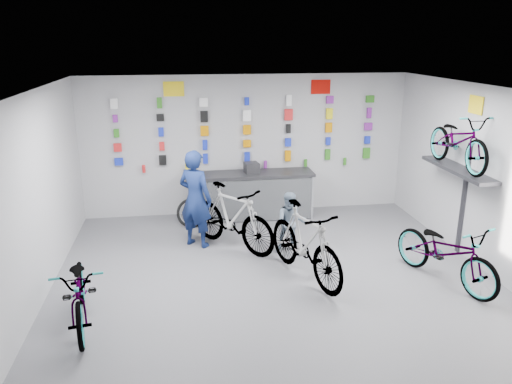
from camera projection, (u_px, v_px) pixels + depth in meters
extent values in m
plane|color=#525257|center=(283.00, 298.00, 7.43)|extent=(8.00, 8.00, 0.00)
plane|color=white|center=(286.00, 95.00, 6.55)|extent=(8.00, 8.00, 0.00)
plane|color=#B8B8BB|center=(247.00, 145.00, 10.77)|extent=(7.00, 0.00, 7.00)
plane|color=#B8B8BB|center=(21.00, 216.00, 6.49)|extent=(0.00, 8.00, 8.00)
plane|color=#B8B8BB|center=(512.00, 192.00, 7.50)|extent=(0.00, 8.00, 8.00)
cube|color=black|center=(250.00, 198.00, 10.65)|extent=(2.60, 0.60, 0.90)
cube|color=silver|center=(252.00, 201.00, 10.36)|extent=(2.60, 0.02, 0.90)
cube|color=silver|center=(189.00, 204.00, 10.17)|extent=(0.04, 0.04, 0.96)
cube|color=silver|center=(312.00, 198.00, 10.55)|extent=(0.04, 0.04, 0.96)
cube|color=black|center=(250.00, 174.00, 10.50)|extent=(2.70, 0.66, 0.06)
cube|color=#1529C0|center=(119.00, 162.00, 10.39)|extent=(0.17, 0.06, 0.15)
cube|color=black|center=(163.00, 160.00, 10.52)|extent=(0.15, 0.06, 0.21)
cube|color=#1529C0|center=(205.00, 159.00, 10.65)|extent=(0.10, 0.06, 0.21)
cube|color=#1529C0|center=(247.00, 157.00, 10.78)|extent=(0.12, 0.06, 0.22)
cube|color=orange|center=(288.00, 156.00, 10.91)|extent=(0.12, 0.06, 0.23)
cube|color=#2D781C|center=(328.00, 154.00, 11.04)|extent=(0.11, 0.06, 0.23)
cube|color=#2D781C|center=(366.00, 153.00, 11.17)|extent=(0.15, 0.06, 0.24)
cube|color=red|center=(118.00, 148.00, 10.30)|extent=(0.16, 0.06, 0.17)
cube|color=red|center=(162.00, 146.00, 10.43)|extent=(0.11, 0.06, 0.17)
cube|color=#1529C0|center=(205.00, 145.00, 10.56)|extent=(0.10, 0.06, 0.21)
cube|color=orange|center=(247.00, 144.00, 10.69)|extent=(0.16, 0.06, 0.16)
cube|color=#1529C0|center=(288.00, 142.00, 10.82)|extent=(0.13, 0.06, 0.18)
cube|color=#1529C0|center=(328.00, 141.00, 10.95)|extent=(0.10, 0.06, 0.17)
cube|color=#1529C0|center=(367.00, 140.00, 11.08)|extent=(0.13, 0.06, 0.17)
cube|color=#2D781C|center=(117.00, 133.00, 10.21)|extent=(0.10, 0.06, 0.17)
cube|color=#1529C0|center=(161.00, 132.00, 10.34)|extent=(0.11, 0.06, 0.18)
cube|color=orange|center=(205.00, 131.00, 10.47)|extent=(0.17, 0.06, 0.21)
cube|color=orange|center=(247.00, 130.00, 10.60)|extent=(0.16, 0.06, 0.20)
cube|color=black|center=(288.00, 129.00, 10.73)|extent=(0.10, 0.06, 0.19)
cube|color=orange|center=(329.00, 127.00, 10.86)|extent=(0.14, 0.06, 0.21)
cube|color=#7F2192|center=(368.00, 126.00, 10.99)|extent=(0.17, 0.06, 0.16)
cube|color=#7F2192|center=(115.00, 119.00, 10.12)|extent=(0.09, 0.06, 0.15)
cube|color=black|center=(160.00, 118.00, 10.25)|extent=(0.15, 0.06, 0.14)
cube|color=black|center=(204.00, 117.00, 10.38)|extent=(0.16, 0.06, 0.23)
cube|color=white|center=(247.00, 116.00, 10.51)|extent=(0.17, 0.06, 0.23)
cube|color=red|center=(289.00, 115.00, 10.64)|extent=(0.17, 0.06, 0.24)
cube|color=yellow|center=(329.00, 114.00, 10.77)|extent=(0.14, 0.06, 0.23)
cube|color=#7F2192|center=(369.00, 113.00, 10.90)|extent=(0.09, 0.06, 0.22)
cube|color=white|center=(114.00, 104.00, 10.03)|extent=(0.14, 0.06, 0.21)
cube|color=#2D781C|center=(159.00, 103.00, 10.16)|extent=(0.10, 0.06, 0.22)
cube|color=white|center=(204.00, 102.00, 10.29)|extent=(0.17, 0.06, 0.18)
cube|color=#1529C0|center=(247.00, 101.00, 10.42)|extent=(0.09, 0.06, 0.16)
cube|color=white|center=(289.00, 100.00, 10.55)|extent=(0.11, 0.06, 0.23)
cube|color=#7F2192|center=(330.00, 100.00, 10.68)|extent=(0.15, 0.06, 0.16)
cube|color=#2D781C|center=(370.00, 99.00, 10.81)|extent=(0.18, 0.06, 0.15)
cylinder|color=red|center=(144.00, 169.00, 10.49)|extent=(0.07, 0.07, 0.16)
cylinder|color=yellow|center=(187.00, 167.00, 10.62)|extent=(0.07, 0.07, 0.16)
cylinder|color=#7F2192|center=(265.00, 164.00, 10.87)|extent=(0.07, 0.07, 0.16)
cylinder|color=#2D781C|center=(306.00, 163.00, 11.00)|extent=(0.07, 0.07, 0.16)
cylinder|color=#2D781C|center=(345.00, 161.00, 11.13)|extent=(0.07, 0.07, 0.16)
cube|color=#333338|center=(458.00, 169.00, 8.59)|extent=(0.38, 1.90, 0.06)
cube|color=#333338|center=(464.00, 199.00, 8.77)|extent=(0.04, 0.10, 2.00)
cube|color=yellow|center=(174.00, 89.00, 10.18)|extent=(0.42, 0.02, 0.30)
cube|color=#B80D05|center=(321.00, 87.00, 10.62)|extent=(0.42, 0.02, 0.30)
cube|color=yellow|center=(476.00, 105.00, 8.29)|extent=(0.02, 0.40, 0.30)
imported|color=gray|center=(80.00, 291.00, 6.65)|extent=(0.94, 1.90, 0.96)
imported|color=gray|center=(305.00, 243.00, 7.90)|extent=(1.20, 2.11, 1.22)
imported|color=gray|center=(446.00, 252.00, 7.79)|extent=(1.34, 2.09, 1.04)
imported|color=gray|center=(232.00, 217.00, 9.05)|extent=(1.73, 1.89, 1.20)
imported|color=gray|center=(459.00, 141.00, 8.43)|extent=(0.63, 1.80, 0.95)
imported|color=#101F4E|center=(195.00, 199.00, 9.09)|extent=(0.79, 0.74, 1.82)
imported|color=slate|center=(291.00, 223.00, 8.89)|extent=(0.60, 0.50, 1.12)
torus|color=black|center=(192.00, 213.00, 10.16)|extent=(0.63, 0.24, 0.61)
torus|color=silver|center=(192.00, 213.00, 10.16)|extent=(0.51, 0.17, 0.49)
cube|color=black|center=(252.00, 168.00, 10.47)|extent=(0.32, 0.34, 0.22)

